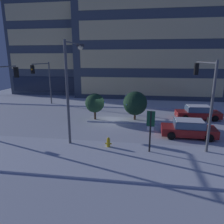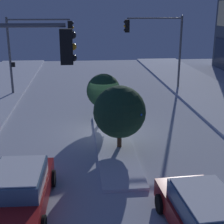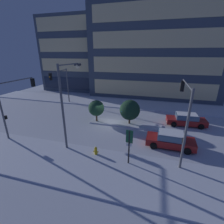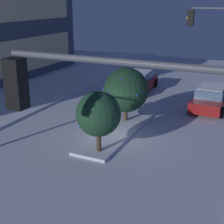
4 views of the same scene
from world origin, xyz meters
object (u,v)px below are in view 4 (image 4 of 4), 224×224
(car_far, at_px, (139,82))
(traffic_light_corner_near_left, at_px, (149,159))
(decorated_tree_left_of_median, at_px, (98,114))
(car_near, at_px, (211,98))
(decorated_tree_median, at_px, (126,90))

(car_far, bearing_deg, traffic_light_corner_near_left, 17.42)
(car_far, xyz_separation_m, decorated_tree_left_of_median, (-11.11, -2.23, 1.22))
(car_near, distance_m, car_far, 6.16)
(car_far, xyz_separation_m, decorated_tree_median, (-6.86, -1.77, 1.22))
(car_near, relative_size, traffic_light_corner_near_left, 0.77)
(traffic_light_corner_near_left, distance_m, decorated_tree_median, 12.89)
(traffic_light_corner_near_left, bearing_deg, car_near, -85.62)
(traffic_light_corner_near_left, height_order, decorated_tree_median, traffic_light_corner_near_left)
(car_near, height_order, traffic_light_corner_near_left, traffic_light_corner_near_left)
(car_far, relative_size, decorated_tree_left_of_median, 1.64)
(car_near, height_order, decorated_tree_left_of_median, decorated_tree_left_of_median)
(traffic_light_corner_near_left, bearing_deg, decorated_tree_left_of_median, -56.81)
(decorated_tree_median, height_order, decorated_tree_left_of_median, decorated_tree_median)
(traffic_light_corner_near_left, distance_m, decorated_tree_left_of_median, 9.02)
(car_near, bearing_deg, car_far, 71.30)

